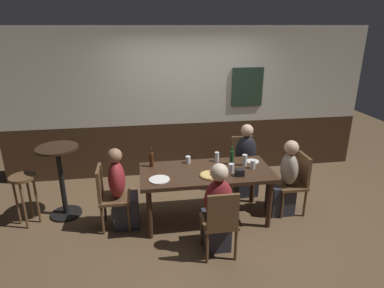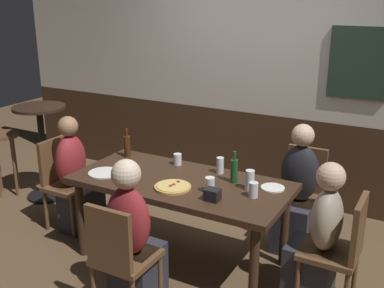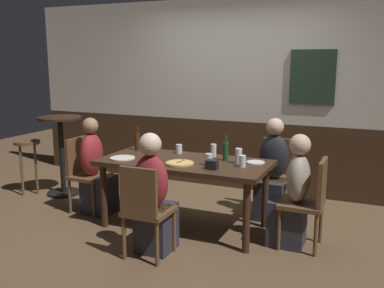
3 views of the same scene
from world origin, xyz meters
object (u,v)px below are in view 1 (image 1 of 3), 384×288
object	(u,v)px
person_head_east	(285,183)
plate_white_large	(159,180)
pint_glass_amber	(217,157)
dining_table	(206,176)
beer_bottle_green	(232,157)
chair_right_far	(243,160)
highball_clear	(231,168)
person_mid_near	(217,213)
plate_white_small	(252,161)
person_head_west	(122,194)
pizza	(211,175)
beer_glass_tall	(253,165)
condiment_caddy	(240,173)
person_right_far	(246,165)
beer_bottle_brown	(151,159)
bar_stool	(24,187)
chair_mid_near	(220,220)
side_bar_table	(61,176)
tumbler_short	(245,161)
beer_glass_half	(188,160)
chair_head_east	(295,180)
chair_head_west	(109,194)

from	to	relation	value
person_head_east	plate_white_large	distance (m)	1.83
pint_glass_amber	dining_table	bearing A→B (deg)	-125.39
dining_table	beer_bottle_green	bearing A→B (deg)	23.64
chair_right_far	highball_clear	bearing A→B (deg)	-116.70
highball_clear	beer_bottle_green	bearing A→B (deg)	73.44
person_mid_near	plate_white_small	size ratio (longest dim) A/B	6.13
person_head_west	pizza	size ratio (longest dim) A/B	3.87
person_head_east	pint_glass_amber	distance (m)	1.04
beer_glass_tall	beer_bottle_green	world-z (taller)	beer_bottle_green
pizza	condiment_caddy	size ratio (longest dim) A/B	2.66
beer_glass_tall	chair_right_far	bearing A→B (deg)	80.49
plate_white_small	person_right_far	bearing A→B (deg)	81.62
condiment_caddy	beer_bottle_brown	bearing A→B (deg)	156.91
pizza	bar_stool	world-z (taller)	pizza
chair_mid_near	pizza	world-z (taller)	chair_mid_near
person_mid_near	chair_mid_near	bearing A→B (deg)	-90.00
dining_table	plate_white_small	xyz separation A→B (m)	(0.72, 0.20, 0.09)
person_mid_near	beer_bottle_brown	xyz separation A→B (m)	(-0.73, 0.94, 0.36)
side_bar_table	highball_clear	bearing A→B (deg)	-12.31
dining_table	condiment_caddy	world-z (taller)	condiment_caddy
person_right_far	person_head_east	bearing A→B (deg)	-61.98
tumbler_short	plate_white_large	distance (m)	1.25
pizza	person_head_west	bearing A→B (deg)	171.89
person_mid_near	beer_glass_half	size ratio (longest dim) A/B	11.25
person_head_east	beer_glass_tall	xyz separation A→B (m)	(-0.50, -0.02, 0.32)
tumbler_short	side_bar_table	distance (m)	2.58
chair_mid_near	bar_stool	xyz separation A→B (m)	(-2.44, 1.09, 0.07)
pizza	condiment_caddy	world-z (taller)	condiment_caddy
beer_glass_half	pizza	bearing A→B (deg)	-63.54
plate_white_large	beer_glass_half	bearing A→B (deg)	47.81
chair_head_east	beer_bottle_green	size ratio (longest dim) A/B	3.33
person_right_far	beer_glass_half	bearing A→B (deg)	-159.51
chair_mid_near	chair_head_west	bearing A→B (deg)	147.44
beer_bottle_brown	condiment_caddy	distance (m)	1.23
dining_table	tumbler_short	xyz separation A→B (m)	(0.57, 0.10, 0.15)
pizza	beer_bottle_green	world-z (taller)	beer_bottle_green
chair_head_west	beer_bottle_brown	bearing A→B (deg)	24.12
beer_bottle_green	condiment_caddy	size ratio (longest dim) A/B	2.40
pint_glass_amber	plate_white_large	world-z (taller)	pint_glass_amber
pizza	pint_glass_amber	bearing A→B (deg)	68.28
person_head_east	tumbler_short	size ratio (longest dim) A/B	6.98
person_mid_near	beer_glass_tall	bearing A→B (deg)	45.49
chair_head_west	condiment_caddy	distance (m)	1.75
beer_glass_half	highball_clear	xyz separation A→B (m)	(0.53, -0.40, 0.01)
chair_right_far	pizza	world-z (taller)	chair_right_far
person_head_west	tumbler_short	bearing A→B (deg)	3.38
pizza	tumbler_short	size ratio (longest dim) A/B	1.84
beer_glass_tall	chair_mid_near	bearing A→B (deg)	-128.26
person_mid_near	tumbler_short	world-z (taller)	person_mid_near
person_head_west	condiment_caddy	world-z (taller)	person_head_west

